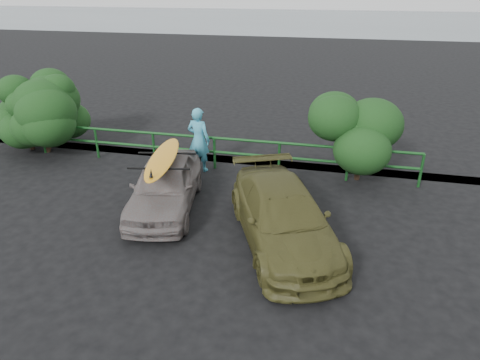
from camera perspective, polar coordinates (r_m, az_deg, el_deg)
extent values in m
plane|color=black|center=(9.71, -17.45, -9.46)|extent=(80.00, 80.00, 0.00)
plane|color=slate|center=(67.14, 9.59, 20.15)|extent=(200.00, 200.00, 0.00)
imported|color=slate|center=(10.93, -9.97, -0.68)|extent=(2.17, 3.99, 1.29)
imported|color=#494720|center=(9.41, 5.78, -4.87)|extent=(3.39, 4.77, 1.28)
imported|color=#41A4C3|center=(12.95, -5.53, 5.37)|extent=(0.79, 0.59, 1.96)
ellipsoid|color=orange|center=(10.63, -10.26, 2.90)|extent=(1.12, 2.97, 0.09)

